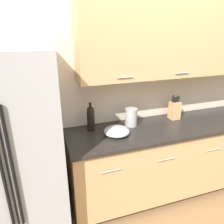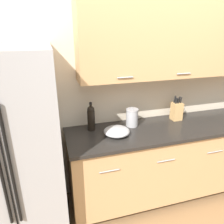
{
  "view_description": "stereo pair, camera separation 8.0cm",
  "coord_description": "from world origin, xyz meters",
  "px_view_note": "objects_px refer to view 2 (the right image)",
  "views": [
    {
      "loc": [
        -1.19,
        -1.0,
        1.99
      ],
      "look_at": [
        -0.53,
        0.95,
        1.18
      ],
      "focal_mm": 35.0,
      "sensor_mm": 36.0,
      "label": 1
    },
    {
      "loc": [
        -1.12,
        -1.02,
        1.99
      ],
      "look_at": [
        -0.53,
        0.95,
        1.18
      ],
      "focal_mm": 35.0,
      "sensor_mm": 36.0,
      "label": 2
    }
  ],
  "objects_px": {
    "steel_canister": "(132,117)",
    "wine_bottle": "(91,118)",
    "refrigerator": "(14,152)",
    "knife_block": "(177,111)",
    "mixing_bowl": "(117,131)"
  },
  "relations": [
    {
      "from": "refrigerator",
      "to": "knife_block",
      "type": "xyz_separation_m",
      "value": [
        1.81,
        0.23,
        0.12
      ]
    },
    {
      "from": "refrigerator",
      "to": "knife_block",
      "type": "bearing_deg",
      "value": 7.16
    },
    {
      "from": "refrigerator",
      "to": "wine_bottle",
      "type": "height_order",
      "value": "refrigerator"
    },
    {
      "from": "steel_canister",
      "to": "wine_bottle",
      "type": "bearing_deg",
      "value": 177.27
    },
    {
      "from": "steel_canister",
      "to": "mixing_bowl",
      "type": "xyz_separation_m",
      "value": [
        -0.24,
        -0.17,
        -0.06
      ]
    },
    {
      "from": "knife_block",
      "to": "steel_canister",
      "type": "xyz_separation_m",
      "value": [
        -0.58,
        -0.01,
        -0.01
      ]
    },
    {
      "from": "wine_bottle",
      "to": "mixing_bowl",
      "type": "bearing_deg",
      "value": -39.9
    },
    {
      "from": "steel_canister",
      "to": "refrigerator",
      "type": "bearing_deg",
      "value": -170.2
    },
    {
      "from": "steel_canister",
      "to": "mixing_bowl",
      "type": "relative_size",
      "value": 0.8
    },
    {
      "from": "refrigerator",
      "to": "mixing_bowl",
      "type": "xyz_separation_m",
      "value": [
        1.0,
        0.04,
        0.05
      ]
    },
    {
      "from": "knife_block",
      "to": "steel_canister",
      "type": "bearing_deg",
      "value": -178.54
    },
    {
      "from": "knife_block",
      "to": "mixing_bowl",
      "type": "relative_size",
      "value": 1.11
    },
    {
      "from": "wine_bottle",
      "to": "mixing_bowl",
      "type": "distance_m",
      "value": 0.32
    },
    {
      "from": "wine_bottle",
      "to": "refrigerator",
      "type": "bearing_deg",
      "value": -162.96
    },
    {
      "from": "knife_block",
      "to": "wine_bottle",
      "type": "relative_size",
      "value": 0.95
    }
  ]
}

